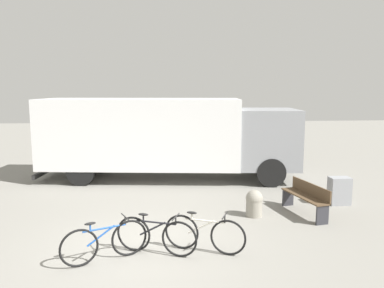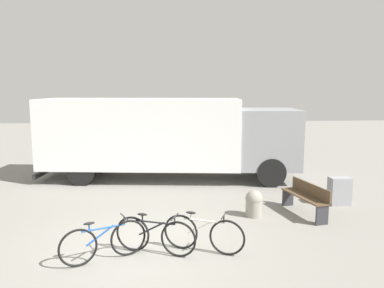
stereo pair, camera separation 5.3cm
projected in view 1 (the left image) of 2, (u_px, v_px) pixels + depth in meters
name	position (u px, v px, depth m)	size (l,w,h in m)	color
ground_plane	(141.00, 245.00, 8.07)	(60.00, 60.00, 0.00)	gray
delivery_truck	(166.00, 134.00, 13.81)	(9.57, 3.48, 2.98)	white
park_bench	(306.00, 196.00, 10.00)	(0.73, 1.75, 0.85)	brown
bicycle_near	(105.00, 242.00, 7.28)	(1.61, 0.75, 0.84)	black
bicycle_middle	(156.00, 235.00, 7.60)	(1.64, 0.70, 0.84)	black
bicycle_far	(204.00, 234.00, 7.69)	(1.61, 0.74, 0.84)	black
bollard_near_bench	(254.00, 203.00, 9.87)	(0.45, 0.45, 0.71)	gray
utility_box	(339.00, 191.00, 10.88)	(0.59, 0.37, 0.81)	gray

